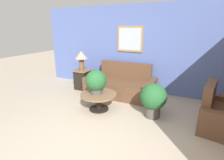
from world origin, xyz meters
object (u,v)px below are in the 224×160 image
at_px(side_table, 82,79).
at_px(potted_plant_floor, 153,99).
at_px(potted_plant_on_table, 96,81).
at_px(coffee_table, 99,98).
at_px(couch_main, 121,85).
at_px(table_lamp, 81,57).

distance_m(side_table, potted_plant_floor, 2.65).
bearing_deg(side_table, potted_plant_on_table, -42.63).
bearing_deg(side_table, coffee_table, -41.02).
bearing_deg(coffee_table, side_table, 138.98).
xyz_separation_m(couch_main, coffee_table, (-0.08, -1.17, 0.02)).
height_order(coffee_table, table_lamp, table_lamp).
bearing_deg(coffee_table, potted_plant_floor, 9.83).
bearing_deg(couch_main, table_lamp, -176.11).
xyz_separation_m(couch_main, table_lamp, (-1.32, -0.09, 0.78)).
relative_size(table_lamp, potted_plant_on_table, 1.04).
height_order(coffee_table, potted_plant_floor, potted_plant_floor).
xyz_separation_m(couch_main, side_table, (-1.32, -0.09, 0.04)).
relative_size(coffee_table, potted_plant_floor, 1.12).
height_order(table_lamp, potted_plant_on_table, table_lamp).
bearing_deg(potted_plant_floor, potted_plant_on_table, -170.17).
xyz_separation_m(side_table, potted_plant_floor, (2.51, -0.86, 0.11)).
xyz_separation_m(side_table, table_lamp, (0.00, 0.00, 0.74)).
relative_size(potted_plant_on_table, potted_plant_floor, 0.75).
bearing_deg(table_lamp, potted_plant_on_table, -42.63).
bearing_deg(potted_plant_floor, coffee_table, -170.17).
height_order(couch_main, table_lamp, table_lamp).
height_order(side_table, potted_plant_on_table, potted_plant_on_table).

